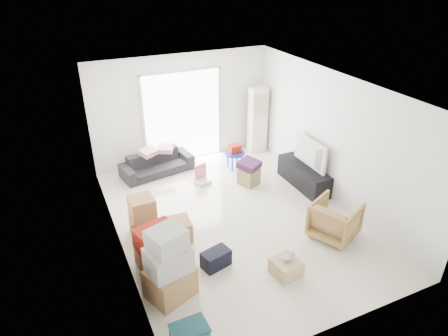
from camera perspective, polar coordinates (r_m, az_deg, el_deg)
The scene contains 20 objects.
room_shell at distance 7.42m, azimuth 1.64°, elevation 1.42°, with size 4.98×6.48×3.18m.
sliding_door at distance 10.01m, azimuth -5.94°, elevation 7.78°, with size 2.10×0.04×2.33m.
ac_tower at distance 10.60m, azimuth 4.82°, elevation 6.87°, with size 0.45×0.30×1.75m, color white.
tv_console at distance 9.27m, azimuth 11.29°, elevation -1.09°, with size 0.45×1.51×0.50m, color black.
television at distance 9.12m, azimuth 11.48°, elevation 0.70°, with size 1.12×0.64×0.15m, color black.
sofa at distance 9.72m, azimuth -9.59°, elevation 1.08°, with size 1.73×0.51×0.68m, color #29292F.
pillow_left at distance 9.52m, azimuth -10.83°, elevation 3.01°, with size 0.35×0.28×0.11m, color #DDA1AB.
pillow_right at distance 9.63m, azimuth -8.46°, elevation 3.55°, with size 0.36×0.29×0.12m, color #DDA1AB.
armchair at distance 7.69m, azimuth 15.60°, elevation -6.92°, with size 0.78×0.73×0.80m, color tan.
box_stack_a at distance 6.20m, azimuth -7.85°, elevation -13.88°, with size 0.83×0.77×1.23m.
box_stack_b at distance 6.83m, azimuth -9.56°, elevation -11.36°, with size 0.72×0.69×0.81m.
box_stack_c at distance 7.66m, azimuth -11.50°, elevation -6.76°, with size 0.55×0.46×0.77m.
loose_box at distance 7.52m, azimuth -6.59°, elevation -8.73°, with size 0.46×0.46×0.39m, color #AF804F.
duffel_bag at distance 6.90m, azimuth -1.17°, elevation -12.83°, with size 0.48×0.29×0.30m, color black.
ottoman at distance 9.20m, azimuth 3.57°, elevation -1.18°, with size 0.39×0.39×0.39m, color #908553.
blanket at distance 9.07m, azimuth 3.62°, elevation 0.30°, with size 0.43×0.43×0.14m, color #4D1F4E.
kids_table at distance 9.76m, azimuth 1.54°, elevation 2.34°, with size 0.51×0.51×0.64m.
toy_walker at distance 9.27m, azimuth -3.19°, elevation -1.44°, with size 0.39×0.36×0.44m.
wood_crate at distance 6.83m, azimuth 8.86°, elevation -13.86°, with size 0.43×0.43×0.28m, color tan.
plush_bunny at distance 6.72m, azimuth 9.17°, elevation -12.46°, with size 0.26×0.15×0.13m.
Camera 1 is at (-2.96, -5.96, 4.65)m, focal length 32.00 mm.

